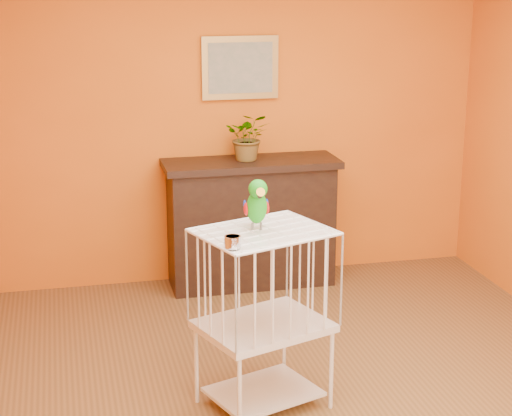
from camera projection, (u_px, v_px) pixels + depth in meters
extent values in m
plane|color=brown|center=(318.00, 398.00, 5.18)|extent=(4.50, 4.50, 0.00)
plane|color=orange|center=(240.00, 123.00, 6.94)|extent=(4.00, 0.00, 4.00)
cube|color=black|center=(251.00, 226.00, 6.94)|extent=(1.31, 0.44, 0.99)
cube|color=black|center=(251.00, 164.00, 6.80)|extent=(1.40, 0.50, 0.05)
cube|color=black|center=(257.00, 233.00, 6.76)|extent=(0.92, 0.02, 0.49)
cube|color=#591D19|center=(219.00, 243.00, 6.86)|extent=(0.05, 0.20, 0.31)
cube|color=#3F5329|center=(230.00, 242.00, 6.88)|extent=(0.05, 0.20, 0.31)
cube|color=#591D19|center=(242.00, 242.00, 6.90)|extent=(0.05, 0.20, 0.31)
cube|color=#3F5329|center=(255.00, 241.00, 6.93)|extent=(0.05, 0.20, 0.31)
cube|color=#591D19|center=(268.00, 240.00, 6.95)|extent=(0.05, 0.20, 0.31)
imported|color=#26722D|center=(249.00, 143.00, 6.72)|extent=(0.43, 0.46, 0.30)
cube|color=#A37C3A|center=(240.00, 68.00, 6.79)|extent=(0.62, 0.03, 0.50)
cube|color=gray|center=(240.00, 68.00, 6.78)|extent=(0.52, 0.01, 0.40)
cube|color=silver|center=(263.00, 392.00, 5.08)|extent=(0.72, 0.63, 0.02)
cube|color=silver|center=(264.00, 326.00, 4.97)|extent=(0.85, 0.75, 0.04)
cube|color=silver|center=(264.00, 232.00, 4.81)|extent=(0.85, 0.75, 0.01)
cylinder|color=silver|center=(239.00, 399.00, 4.68)|extent=(0.03, 0.03, 0.49)
cylinder|color=silver|center=(331.00, 370.00, 5.01)|extent=(0.03, 0.03, 0.49)
cylinder|color=silver|center=(196.00, 365.00, 5.07)|extent=(0.03, 0.03, 0.49)
cylinder|color=silver|center=(284.00, 341.00, 5.40)|extent=(0.03, 0.03, 0.49)
cylinder|color=silver|center=(233.00, 242.00, 4.51)|extent=(0.09, 0.09, 0.06)
cylinder|color=#59544C|center=(253.00, 227.00, 4.83)|extent=(0.01, 0.01, 0.04)
cylinder|color=#59544C|center=(261.00, 226.00, 4.84)|extent=(0.01, 0.01, 0.04)
ellipsoid|color=#149614|center=(257.00, 207.00, 4.80)|extent=(0.12, 0.17, 0.22)
ellipsoid|color=#149614|center=(258.00, 189.00, 4.74)|extent=(0.11, 0.11, 0.11)
cone|color=orange|center=(260.00, 193.00, 4.69)|extent=(0.05, 0.07, 0.07)
cone|color=black|center=(259.00, 196.00, 4.71)|extent=(0.03, 0.03, 0.03)
sphere|color=black|center=(252.00, 188.00, 4.71)|extent=(0.02, 0.02, 0.02)
sphere|color=black|center=(265.00, 187.00, 4.72)|extent=(0.02, 0.02, 0.02)
ellipsoid|color=#A50C0C|center=(246.00, 209.00, 4.80)|extent=(0.03, 0.06, 0.08)
ellipsoid|color=navy|center=(267.00, 208.00, 4.82)|extent=(0.03, 0.06, 0.08)
cone|color=#149614|center=(254.00, 216.00, 4.89)|extent=(0.07, 0.15, 0.12)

